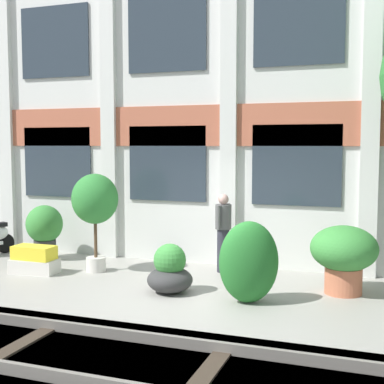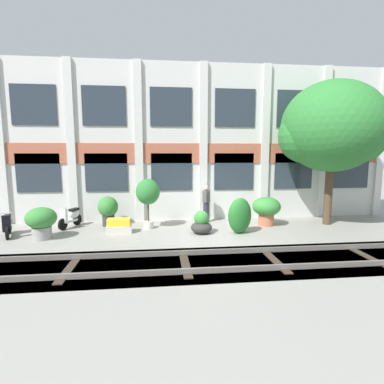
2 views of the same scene
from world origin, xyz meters
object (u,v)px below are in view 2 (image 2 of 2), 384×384
potted_plant_wide_bowl (201,224)px  topiary_hedge (240,216)px  potted_plant_fluted_column (108,209)px  broadleaf_tree (332,129)px  scooter_second_parked (71,217)px  resident_by_doorway (206,203)px  potted_plant_ribbed_drum (266,208)px  potted_plant_glazed_jar (41,221)px  potted_plant_terracotta_small (148,193)px  potted_plant_square_trough (119,226)px  scooter_near_curb (8,225)px

potted_plant_wide_bowl → topiary_hedge: (1.50, -0.13, 0.32)m
potted_plant_fluted_column → topiary_hedge: size_ratio=0.91×
broadleaf_tree → scooter_second_parked: bearing=176.5°
scooter_second_parked → resident_by_doorway: bearing=115.6°
potted_plant_ribbed_drum → potted_plant_fluted_column: (-6.79, 0.65, -0.00)m
potted_plant_fluted_column → scooter_second_parked: (-1.53, -0.07, -0.30)m
resident_by_doorway → topiary_hedge: (1.03, -1.96, -0.19)m
potted_plant_ribbed_drum → potted_plant_fluted_column: potted_plant_fluted_column is taller
scooter_second_parked → topiary_hedge: bearing=99.0°
potted_plant_glazed_jar → topiary_hedge: 7.40m
broadleaf_tree → scooter_second_parked: (-11.05, 0.68, -3.67)m
potted_plant_terracotta_small → potted_plant_fluted_column: size_ratio=1.63×
potted_plant_square_trough → potted_plant_glazed_jar: size_ratio=0.86×
potted_plant_square_trough → topiary_hedge: 4.76m
scooter_near_curb → topiary_hedge: 8.86m
broadleaf_tree → scooter_near_curb: broadleaf_tree is taller
potted_plant_terracotta_small → resident_by_doorway: size_ratio=1.25×
broadleaf_tree → resident_by_doorway: (-5.24, 0.96, -3.22)m
potted_plant_glazed_jar → scooter_second_parked: (0.56, 1.70, -0.25)m
potted_plant_ribbed_drum → resident_by_doorway: 2.65m
scooter_second_parked → potted_plant_glazed_jar: bearing=4.7°
potted_plant_wide_bowl → resident_by_doorway: (0.47, 1.83, 0.51)m
potted_plant_wide_bowl → potted_plant_fluted_column: bearing=156.9°
scooter_second_parked → potted_plant_square_trough: bearing=84.3°
potted_plant_fluted_column → scooter_second_parked: potted_plant_fluted_column is taller
potted_plant_terracotta_small → potted_plant_fluted_column: bearing=159.2°
potted_plant_wide_bowl → potted_plant_fluted_column: size_ratio=0.70×
broadleaf_tree → potted_plant_terracotta_small: 8.22m
potted_plant_fluted_column → scooter_near_curb: 3.74m
potted_plant_glazed_jar → broadleaf_tree: bearing=5.0°
broadleaf_tree → topiary_hedge: broadleaf_tree is taller
broadleaf_tree → scooter_second_parked: broadleaf_tree is taller
potted_plant_wide_bowl → potted_plant_fluted_column: 4.17m
scooter_near_curb → topiary_hedge: size_ratio=0.94×
potted_plant_square_trough → potted_plant_ribbed_drum: bearing=5.4°
potted_plant_fluted_column → resident_by_doorway: size_ratio=0.77×
scooter_second_parked → potted_plant_fluted_column: bearing=115.6°
potted_plant_ribbed_drum → broadleaf_tree: bearing=-2.2°
resident_by_doorway → potted_plant_terracotta_small: bearing=-150.8°
potted_plant_ribbed_drum → potted_plant_glazed_jar: size_ratio=1.05×
broadleaf_tree → resident_by_doorway: size_ratio=3.71×
topiary_hedge → broadleaf_tree: bearing=13.4°
potted_plant_square_trough → scooter_second_parked: bearing=151.4°
broadleaf_tree → potted_plant_glazed_jar: bearing=-175.0°
scooter_second_parked → broadleaf_tree: bearing=109.3°
resident_by_doorway → topiary_hedge: bearing=-51.7°
potted_plant_glazed_jar → scooter_second_parked: bearing=71.8°
potted_plant_fluted_column → topiary_hedge: 5.60m
potted_plant_ribbed_drum → potted_plant_terracotta_small: size_ratio=0.60×
broadleaf_tree → potted_plant_glazed_jar: 12.15m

